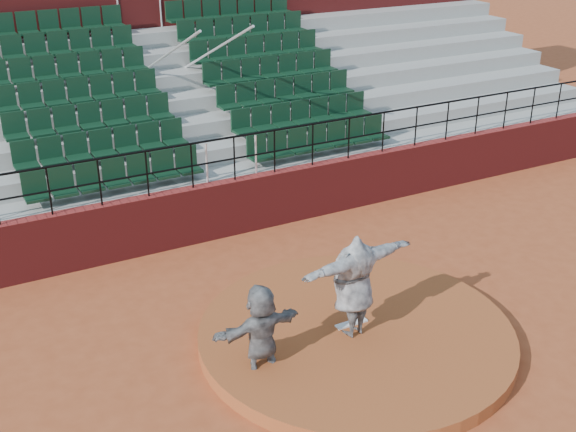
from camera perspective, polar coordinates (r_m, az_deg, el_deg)
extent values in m
plane|color=#A34824|center=(12.90, 5.35, -9.74)|extent=(90.00, 90.00, 0.00)
cylinder|color=#9C4A23|center=(12.83, 5.38, -9.28)|extent=(5.50, 5.50, 0.25)
cube|color=white|center=(12.86, 5.03, -8.44)|extent=(0.60, 0.15, 0.03)
cube|color=maroon|center=(16.45, -4.14, 0.78)|extent=(24.00, 0.30, 1.30)
cylinder|color=black|center=(15.86, -4.32, 6.25)|extent=(24.00, 0.05, 0.05)
cylinder|color=black|center=(16.02, -4.26, 4.56)|extent=(24.00, 0.04, 0.04)
cylinder|color=black|center=(14.96, -18.34, 1.87)|extent=(0.04, 0.04, 1.00)
cylinder|color=black|center=(15.14, -14.66, 2.59)|extent=(0.04, 0.04, 1.00)
cylinder|color=black|center=(15.37, -11.07, 3.28)|extent=(0.04, 0.04, 1.00)
cylinder|color=black|center=(15.67, -7.60, 3.94)|extent=(0.04, 0.04, 1.00)
cylinder|color=black|center=(16.02, -4.26, 4.56)|extent=(0.04, 0.04, 1.00)
cylinder|color=black|center=(16.43, -1.07, 5.13)|extent=(0.04, 0.04, 1.00)
cylinder|color=black|center=(16.88, 1.96, 5.66)|extent=(0.04, 0.04, 1.00)
cylinder|color=black|center=(17.38, 4.83, 6.14)|extent=(0.04, 0.04, 1.00)
cylinder|color=black|center=(17.93, 7.53, 6.58)|extent=(0.04, 0.04, 1.00)
cylinder|color=black|center=(18.51, 10.08, 6.99)|extent=(0.04, 0.04, 1.00)
cylinder|color=black|center=(19.12, 12.47, 7.35)|extent=(0.04, 0.04, 1.00)
cylinder|color=black|center=(19.77, 14.71, 7.68)|extent=(0.04, 0.04, 1.00)
cylinder|color=black|center=(20.45, 16.81, 7.98)|extent=(0.04, 0.04, 1.00)
cylinder|color=black|center=(21.15, 18.77, 8.25)|extent=(0.04, 0.04, 1.00)
cylinder|color=black|center=(21.87, 20.61, 8.49)|extent=(0.04, 0.04, 1.00)
cube|color=#979791|center=(16.93, -4.95, 1.47)|extent=(24.00, 0.85, 1.30)
cube|color=black|center=(15.82, -13.50, 3.13)|extent=(3.85, 0.48, 0.72)
cube|color=black|center=(17.66, 2.48, 6.02)|extent=(3.85, 0.48, 0.72)
cube|color=#979791|center=(17.58, -6.09, 3.01)|extent=(24.00, 0.85, 1.70)
cube|color=black|center=(16.47, -14.45, 5.35)|extent=(3.85, 0.48, 0.72)
cube|color=black|center=(18.24, 1.13, 7.96)|extent=(3.85, 0.48, 0.72)
cube|color=#979791|center=(18.26, -7.15, 4.45)|extent=(24.00, 0.85, 2.10)
cube|color=black|center=(17.14, -15.33, 7.40)|extent=(3.85, 0.48, 0.72)
cube|color=black|center=(18.85, -0.15, 9.77)|extent=(3.85, 0.48, 0.72)
cube|color=#979791|center=(18.94, -8.14, 5.78)|extent=(24.00, 0.85, 2.50)
cube|color=black|center=(17.84, -16.15, 9.30)|extent=(3.85, 0.48, 0.72)
cube|color=black|center=(19.49, -1.36, 11.46)|extent=(3.85, 0.48, 0.72)
cube|color=#979791|center=(19.65, -9.07, 7.01)|extent=(24.00, 0.85, 2.90)
cube|color=black|center=(18.56, -16.92, 11.04)|extent=(3.85, 0.48, 0.72)
cube|color=black|center=(20.15, -2.50, 13.03)|extent=(3.85, 0.48, 0.72)
cube|color=#979791|center=(20.36, -9.93, 8.15)|extent=(24.00, 0.85, 3.30)
cube|color=black|center=(19.30, -17.63, 12.66)|extent=(3.85, 0.48, 0.72)
cube|color=black|center=(20.83, -3.58, 14.51)|extent=(3.85, 0.48, 0.72)
cube|color=#979791|center=(21.09, -10.74, 9.22)|extent=(24.00, 0.85, 3.70)
cube|color=black|center=(20.05, -18.31, 14.15)|extent=(3.85, 0.48, 0.72)
cube|color=black|center=(21.53, -4.60, 15.88)|extent=(3.85, 0.48, 0.72)
cylinder|color=silver|center=(18.19, -10.35, 11.89)|extent=(0.06, 5.97, 2.46)
cylinder|color=silver|center=(18.59, -6.77, 12.37)|extent=(0.06, 5.97, 2.46)
cube|color=maroon|center=(22.54, -12.68, 14.45)|extent=(24.00, 3.00, 7.10)
imported|color=black|center=(12.16, 5.22, -5.48)|extent=(2.35, 0.91, 1.86)
imported|color=black|center=(11.55, -2.16, -9.19)|extent=(1.57, 0.59, 1.66)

